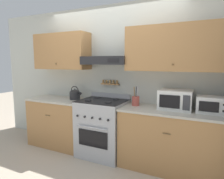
# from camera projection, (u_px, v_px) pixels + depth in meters

# --- Properties ---
(ground_plane) EXTENTS (16.00, 16.00, 0.00)m
(ground_plane) POSITION_uv_depth(u_px,v_px,m) (94.00, 162.00, 3.17)
(ground_plane) COLOR #B2A38E
(wall_back) EXTENTS (5.20, 0.46, 2.55)m
(wall_back) POSITION_uv_depth(u_px,v_px,m) (114.00, 69.00, 3.46)
(wall_back) COLOR silver
(wall_back) RESTS_ON ground_plane
(counter_left) EXTENTS (1.13, 0.62, 0.89)m
(counter_left) POSITION_uv_depth(u_px,v_px,m) (60.00, 122.00, 3.80)
(counter_left) COLOR #AD7A47
(counter_left) RESTS_ON ground_plane
(counter_right) EXTENTS (1.46, 0.62, 0.89)m
(counter_right) POSITION_uv_depth(u_px,v_px,m) (170.00, 140.00, 2.91)
(counter_right) COLOR #AD7A47
(counter_right) RESTS_ON ground_plane
(stove_range) EXTENTS (0.76, 0.66, 1.02)m
(stove_range) POSITION_uv_depth(u_px,v_px,m) (102.00, 128.00, 3.36)
(stove_range) COLOR #ADAFB5
(stove_range) RESTS_ON ground_plane
(tea_kettle) EXTENTS (0.25, 0.19, 0.25)m
(tea_kettle) POSITION_uv_depth(u_px,v_px,m) (75.00, 94.00, 3.66)
(tea_kettle) COLOR #232326
(tea_kettle) RESTS_ON counter_left
(microwave) EXTENTS (0.46, 0.37, 0.28)m
(microwave) POSITION_uv_depth(u_px,v_px,m) (176.00, 100.00, 2.89)
(microwave) COLOR white
(microwave) RESTS_ON counter_right
(utensil_crock) EXTENTS (0.12, 0.12, 0.30)m
(utensil_crock) POSITION_uv_depth(u_px,v_px,m) (136.00, 101.00, 3.15)
(utensil_crock) COLOR #B24C42
(utensil_crock) RESTS_ON counter_right
(toaster_oven) EXTENTS (0.37, 0.29, 0.22)m
(toaster_oven) POSITION_uv_depth(u_px,v_px,m) (211.00, 105.00, 2.67)
(toaster_oven) COLOR white
(toaster_oven) RESTS_ON counter_right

